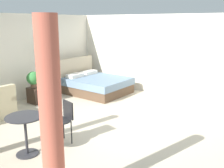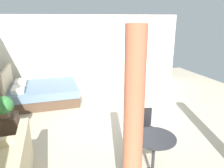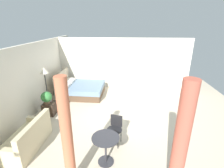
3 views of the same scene
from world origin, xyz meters
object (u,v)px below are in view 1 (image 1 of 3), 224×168
at_px(balcony_table, 25,128).
at_px(cafe_chair_near_window, 64,117).
at_px(potted_plant, 33,79).
at_px(bed, 95,84).
at_px(nightstand, 38,95).
at_px(floor_lamp, 42,52).
at_px(vase, 40,83).

xyz_separation_m(balcony_table, cafe_chair_near_window, (0.75, -0.19, 0.01)).
bearing_deg(potted_plant, bed, -21.16).
bearing_deg(nightstand, bed, -21.75).
distance_m(bed, balcony_table, 4.33).
distance_m(nightstand, potted_plant, 0.51).
bearing_deg(cafe_chair_near_window, floor_lamp, 56.31).
distance_m(nightstand, cafe_chair_near_window, 2.94).
distance_m(bed, nightstand, 1.98).
relative_size(bed, floor_lamp, 1.20).
bearing_deg(bed, potted_plant, 158.84).
xyz_separation_m(bed, vase, (-1.72, 0.73, 0.28)).
bearing_deg(vase, floor_lamp, 36.45).
bearing_deg(cafe_chair_near_window, balcony_table, 165.63).
bearing_deg(balcony_table, potted_plant, 49.01).
height_order(bed, nightstand, bed).
xyz_separation_m(bed, floor_lamp, (-1.38, 0.98, 1.15)).
xyz_separation_m(potted_plant, cafe_chair_near_window, (-1.32, -2.57, -0.22)).
relative_size(nightstand, cafe_chair_near_window, 0.60).
bearing_deg(potted_plant, balcony_table, -130.99).
relative_size(floor_lamp, cafe_chair_near_window, 2.03).
height_order(bed, vase, bed).
xyz_separation_m(vase, cafe_chair_near_window, (-1.54, -2.56, -0.04)).
bearing_deg(bed, nightstand, 158.25).
distance_m(bed, floor_lamp, 2.05).
height_order(vase, balcony_table, balcony_table).
xyz_separation_m(floor_lamp, cafe_chair_near_window, (-1.87, -2.81, -0.92)).
bearing_deg(bed, vase, 156.86).
height_order(floor_lamp, balcony_table, floor_lamp).
bearing_deg(nightstand, potted_plant, 170.47).
bearing_deg(balcony_table, floor_lamp, 44.87).
bearing_deg(vase, nightstand, -179.59).
distance_m(potted_plant, balcony_table, 3.16).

